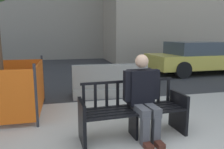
# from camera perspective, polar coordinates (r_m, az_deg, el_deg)

# --- Properties ---
(street_asphalt) EXTENTS (120.00, 12.00, 0.01)m
(street_asphalt) POSITION_cam_1_polar(r_m,az_deg,el_deg) (11.34, -7.67, 2.03)
(street_asphalt) COLOR #333335
(street_asphalt) RESTS_ON ground
(street_bench) EXTENTS (1.72, 0.62, 0.88)m
(street_bench) POSITION_cam_1_polar(r_m,az_deg,el_deg) (3.55, 5.47, -9.79)
(street_bench) COLOR black
(street_bench) RESTS_ON ground
(seated_person) EXTENTS (0.59, 0.74, 1.31)m
(seated_person) POSITION_cam_1_polar(r_m,az_deg,el_deg) (3.46, 8.12, -5.26)
(seated_person) COLOR black
(seated_person) RESTS_ON ground
(jersey_barrier_centre) EXTENTS (2.02, 0.73, 0.84)m
(jersey_barrier_centre) POSITION_cam_1_polar(r_m,az_deg,el_deg) (5.86, -0.49, -2.26)
(jersey_barrier_centre) COLOR gray
(jersey_barrier_centre) RESTS_ON ground
(car_taxi_near) EXTENTS (4.34, 2.08, 1.33)m
(car_taxi_near) POSITION_cam_1_polar(r_m,az_deg,el_deg) (10.01, 21.67, 4.19)
(car_taxi_near) COLOR #DBC64C
(car_taxi_near) RESTS_ON ground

